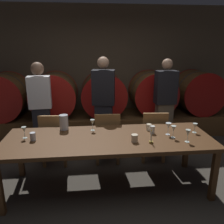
{
  "coord_description": "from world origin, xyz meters",
  "views": [
    {
      "loc": [
        -0.32,
        -2.67,
        1.91
      ],
      "look_at": [
        -0.01,
        0.4,
        0.99
      ],
      "focal_mm": 36.16,
      "sensor_mm": 36.0,
      "label": 1
    }
  ],
  "objects_px": {
    "wine_barrel_right": "(152,93)",
    "wine_barrel_far_right": "(197,92)",
    "wine_barrel_far_left": "(4,96)",
    "candle_center": "(151,139)",
    "wine_glass_far_left": "(24,130)",
    "wine_glass_right": "(188,133)",
    "guest_right": "(165,103)",
    "chair_right": "(153,134)",
    "cup_center_right": "(149,127)",
    "cup_far_right": "(152,130)",
    "wine_glass_far_right": "(195,126)",
    "cup_center_left": "(134,138)",
    "wine_glass_center_left": "(168,126)",
    "wine_barrel_center": "(103,94)",
    "cup_far_left": "(33,136)",
    "wine_barrel_left": "(55,95)",
    "wine_glass_center_right": "(174,129)",
    "guest_center": "(104,106)",
    "chair_left": "(54,137)",
    "pitcher": "(64,122)",
    "dining_table": "(108,142)",
    "guest_left": "(41,108)",
    "wine_glass_left": "(92,123)",
    "chair_center": "(107,135)"
  },
  "relations": [
    {
      "from": "wine_barrel_right",
      "to": "wine_barrel_far_right",
      "type": "xyz_separation_m",
      "value": [
        1.04,
        0.0,
        0.0
      ]
    },
    {
      "from": "wine_barrel_far_left",
      "to": "candle_center",
      "type": "bearing_deg",
      "value": -41.91
    },
    {
      "from": "wine_glass_far_left",
      "to": "wine_glass_right",
      "type": "distance_m",
      "value": 2.09
    },
    {
      "from": "guest_right",
      "to": "wine_glass_right",
      "type": "bearing_deg",
      "value": 80.81
    },
    {
      "from": "chair_right",
      "to": "cup_center_right",
      "type": "xyz_separation_m",
      "value": [
        -0.21,
        -0.46,
        0.29
      ]
    },
    {
      "from": "cup_far_right",
      "to": "wine_glass_far_right",
      "type": "bearing_deg",
      "value": -3.35
    },
    {
      "from": "candle_center",
      "to": "cup_center_left",
      "type": "distance_m",
      "value": 0.21
    },
    {
      "from": "wine_glass_center_left",
      "to": "wine_glass_far_right",
      "type": "distance_m",
      "value": 0.4
    },
    {
      "from": "wine_barrel_center",
      "to": "cup_center_right",
      "type": "relative_size",
      "value": 10.77
    },
    {
      "from": "cup_far_left",
      "to": "cup_far_right",
      "type": "height_order",
      "value": "cup_far_right"
    },
    {
      "from": "wine_barrel_right",
      "to": "wine_glass_center_left",
      "type": "height_order",
      "value": "wine_barrel_right"
    },
    {
      "from": "wine_barrel_left",
      "to": "wine_glass_right",
      "type": "distance_m",
      "value": 2.98
    },
    {
      "from": "wine_glass_center_right",
      "to": "wine_glass_far_right",
      "type": "bearing_deg",
      "value": 21.73
    },
    {
      "from": "guest_center",
      "to": "cup_center_left",
      "type": "relative_size",
      "value": 18.02
    },
    {
      "from": "chair_left",
      "to": "guest_right",
      "type": "relative_size",
      "value": 0.52
    },
    {
      "from": "candle_center",
      "to": "wine_glass_far_left",
      "type": "xyz_separation_m",
      "value": [
        -1.6,
        0.32,
        0.06
      ]
    },
    {
      "from": "pitcher",
      "to": "wine_glass_center_left",
      "type": "bearing_deg",
      "value": -13.51
    },
    {
      "from": "wine_barrel_far_right",
      "to": "wine_glass_far_left",
      "type": "relative_size",
      "value": 5.99
    },
    {
      "from": "wine_glass_center_left",
      "to": "dining_table",
      "type": "bearing_deg",
      "value": -178.16
    },
    {
      "from": "wine_barrel_right",
      "to": "pitcher",
      "type": "bearing_deg",
      "value": -136.68
    },
    {
      "from": "chair_right",
      "to": "cup_center_right",
      "type": "height_order",
      "value": "chair_right"
    },
    {
      "from": "wine_barrel_right",
      "to": "wine_glass_far_right",
      "type": "bearing_deg",
      "value": -88.22
    },
    {
      "from": "dining_table",
      "to": "cup_far_right",
      "type": "height_order",
      "value": "cup_far_right"
    },
    {
      "from": "guest_center",
      "to": "guest_right",
      "type": "relative_size",
      "value": 1.03
    },
    {
      "from": "chair_left",
      "to": "cup_far_right",
      "type": "relative_size",
      "value": 8.3
    },
    {
      "from": "guest_left",
      "to": "wine_barrel_right",
      "type": "bearing_deg",
      "value": -165.74
    },
    {
      "from": "pitcher",
      "to": "wine_glass_far_left",
      "type": "distance_m",
      "value": 0.55
    },
    {
      "from": "guest_center",
      "to": "wine_glass_center_right",
      "type": "bearing_deg",
      "value": 135.73
    },
    {
      "from": "wine_barrel_center",
      "to": "wine_glass_right",
      "type": "height_order",
      "value": "wine_barrel_center"
    },
    {
      "from": "wine_glass_left",
      "to": "wine_glass_center_right",
      "type": "height_order",
      "value": "wine_glass_center_right"
    },
    {
      "from": "chair_center",
      "to": "guest_right",
      "type": "distance_m",
      "value": 1.31
    },
    {
      "from": "wine_glass_left",
      "to": "cup_far_right",
      "type": "height_order",
      "value": "wine_glass_left"
    },
    {
      "from": "wine_barrel_right",
      "to": "pitcher",
      "type": "relative_size",
      "value": 4.31
    },
    {
      "from": "wine_glass_right",
      "to": "cup_center_left",
      "type": "xyz_separation_m",
      "value": [
        -0.66,
        0.07,
        -0.07
      ]
    },
    {
      "from": "chair_left",
      "to": "wine_glass_center_left",
      "type": "distance_m",
      "value": 1.81
    },
    {
      "from": "guest_right",
      "to": "wine_glass_left",
      "type": "height_order",
      "value": "guest_right"
    },
    {
      "from": "wine_glass_far_right",
      "to": "cup_center_left",
      "type": "height_order",
      "value": "wine_glass_far_right"
    },
    {
      "from": "wine_barrel_left",
      "to": "wine_glass_center_right",
      "type": "relative_size",
      "value": 5.68
    },
    {
      "from": "wine_barrel_left",
      "to": "guest_right",
      "type": "distance_m",
      "value": 2.28
    },
    {
      "from": "wine_barrel_left",
      "to": "dining_table",
      "type": "bearing_deg",
      "value": -64.46
    },
    {
      "from": "chair_right",
      "to": "wine_glass_center_left",
      "type": "distance_m",
      "value": 0.76
    },
    {
      "from": "wine_barrel_far_left",
      "to": "cup_center_left",
      "type": "xyz_separation_m",
      "value": [
        2.3,
        -2.18,
        -0.11
      ]
    },
    {
      "from": "cup_far_left",
      "to": "cup_center_right",
      "type": "height_order",
      "value": "cup_far_left"
    },
    {
      "from": "wine_barrel_far_right",
      "to": "wine_glass_far_left",
      "type": "height_order",
      "value": "wine_barrel_far_right"
    },
    {
      "from": "cup_center_left",
      "to": "candle_center",
      "type": "bearing_deg",
      "value": -17.59
    },
    {
      "from": "wine_barrel_left",
      "to": "cup_center_right",
      "type": "distance_m",
      "value": 2.39
    },
    {
      "from": "wine_barrel_far_left",
      "to": "wine_glass_far_left",
      "type": "height_order",
      "value": "wine_barrel_far_left"
    },
    {
      "from": "wine_glass_left",
      "to": "cup_center_left",
      "type": "xyz_separation_m",
      "value": [
        0.52,
        -0.44,
        -0.07
      ]
    },
    {
      "from": "guest_left",
      "to": "guest_center",
      "type": "distance_m",
      "value": 1.12
    },
    {
      "from": "guest_right",
      "to": "cup_far_left",
      "type": "relative_size",
      "value": 16.02
    }
  ]
}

